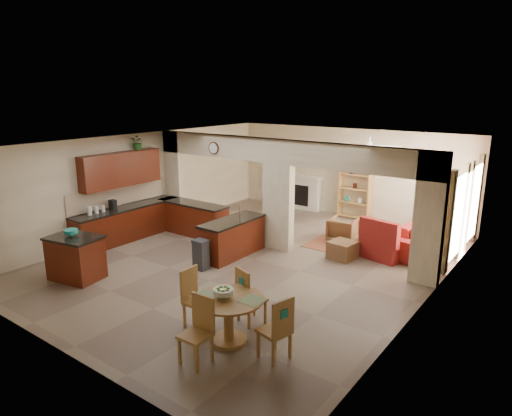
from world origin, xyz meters
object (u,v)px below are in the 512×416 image
Objects in this scene: kitchen_island at (76,258)px; dining_table at (229,313)px; sofa at (434,237)px; armchair at (343,230)px.

dining_table is at bearing -11.15° from kitchen_island.
sofa is (5.71, 6.30, -0.08)m from kitchen_island.
armchair is (-0.76, 5.68, -0.18)m from dining_table.
armchair is (-2.17, -0.65, -0.07)m from sofa.
dining_table is at bearing 168.27° from sofa.
sofa is 3.73× the size of armchair.
kitchen_island is at bearing 51.33° from armchair.
dining_table is (4.29, -0.03, 0.03)m from kitchen_island.
armchair is at bearing 97.58° from dining_table.
kitchen_island reaches higher than armchair.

